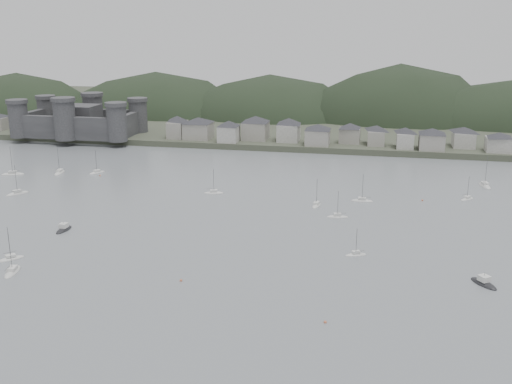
# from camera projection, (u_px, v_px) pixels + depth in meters

# --- Properties ---
(ground) EXTENTS (900.00, 900.00, 0.00)m
(ground) POSITION_uv_depth(u_px,v_px,m) (188.00, 304.00, 137.34)
(ground) COLOR slate
(ground) RESTS_ON ground
(far_shore_land) EXTENTS (900.00, 250.00, 3.00)m
(far_shore_land) POSITION_uv_depth(u_px,v_px,m) (322.00, 114.00, 414.87)
(far_shore_land) COLOR #383D2D
(far_shore_land) RESTS_ON ground
(forested_ridge) EXTENTS (851.55, 103.94, 102.57)m
(forested_ridge) POSITION_uv_depth(u_px,v_px,m) (324.00, 139.00, 393.25)
(forested_ridge) COLOR black
(forested_ridge) RESTS_ON ground
(castle) EXTENTS (66.00, 43.00, 20.00)m
(castle) POSITION_uv_depth(u_px,v_px,m) (80.00, 120.00, 327.54)
(castle) COLOR #323235
(castle) RESTS_ON far_shore_land
(waterfront_town) EXTENTS (451.48, 28.46, 12.92)m
(waterfront_town) POSITION_uv_depth(u_px,v_px,m) (401.00, 135.00, 297.72)
(waterfront_town) COLOR gray
(waterfront_town) RESTS_ON far_shore_land
(moored_fleet) EXTENTS (259.38, 161.59, 13.34)m
(moored_fleet) POSITION_uv_depth(u_px,v_px,m) (193.00, 210.00, 206.48)
(moored_fleet) COLOR silver
(moored_fleet) RESTS_ON ground
(motor_launch_near) EXTENTS (7.19, 8.47, 3.97)m
(motor_launch_near) POSITION_uv_depth(u_px,v_px,m) (484.00, 283.00, 147.74)
(motor_launch_near) COLOR black
(motor_launch_near) RESTS_ON ground
(motor_launch_far) EXTENTS (3.04, 7.95, 3.88)m
(motor_launch_far) POSITION_uv_depth(u_px,v_px,m) (64.00, 229.00, 186.31)
(motor_launch_far) COLOR black
(motor_launch_far) RESTS_ON ground
(mooring_buoys) EXTENTS (169.51, 109.80, 0.70)m
(mooring_buoys) POSITION_uv_depth(u_px,v_px,m) (250.00, 231.00, 185.47)
(mooring_buoys) COLOR #C16340
(mooring_buoys) RESTS_ON ground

